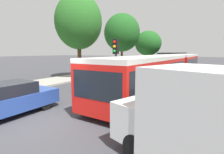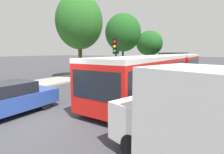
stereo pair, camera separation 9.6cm
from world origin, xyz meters
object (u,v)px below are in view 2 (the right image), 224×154
Objects in this scene: queued_car_white at (101,79)px; queued_car_green at (153,67)px; city_bus_rear at (175,58)px; queued_car_red at (132,71)px; articulated_bus at (164,69)px; tree_left_distant at (149,43)px; tree_left_mid at (78,23)px; traffic_light at (116,54)px; tree_left_far at (123,33)px; queued_car_blue at (7,99)px.

queued_car_white is 11.14m from queued_car_green.
city_bus_rear reaches higher than queued_car_red.
queued_car_red reaches higher than queued_car_white.
tree_left_distant reaches higher than articulated_bus.
traffic_light is at bearing -29.34° from tree_left_mid.
tree_left_distant is at bearing 89.84° from tree_left_mid.
queued_car_red is at bearing -123.93° from articulated_bus.
tree_left_distant reaches higher than queued_car_green.
tree_left_mid is (-4.60, 2.85, 4.60)m from queued_car_white.
tree_left_far is (-8.82, 10.15, 3.99)m from articulated_bus.
traffic_light is at bearing -111.44° from queued_car_white.
queued_car_green is at bearing 61.15° from tree_left_mid.
queued_car_white is at bearing -177.43° from city_bus_rear.
tree_left_mid is 0.99× the size of tree_left_far.
tree_left_mid is 10.05m from tree_left_far.
queued_car_white is 5.51m from queued_car_red.
articulated_bus is 3.77× the size of queued_car_green.
tree_left_distant reaches higher than queued_car_red.
queued_car_white is 7.10m from tree_left_mid.
tree_left_far reaches higher than queued_car_red.
traffic_light reaches higher than queued_car_red.
queued_car_red is 17.76m from tree_left_distant.
tree_left_far is (-4.99, 7.38, 4.62)m from queued_car_red.
queued_car_white is (-3.65, -2.73, -0.68)m from articulated_bus.
queued_car_red is at bearing 1.39° from queued_car_white.
tree_left_distant is (0.05, 19.51, -1.06)m from tree_left_mid.
queued_car_green is at bearing -18.79° from tree_left_far.
queued_car_red is 0.53× the size of tree_left_far.
tree_left_far is (-6.67, 13.46, 2.87)m from traffic_light.
tree_left_mid is (-6.10, 3.43, 2.81)m from traffic_light.
articulated_bus is at bearing -156.81° from queued_car_green.
city_bus_rear is at bearing -168.10° from articulated_bus.
tree_left_distant is (0.63, 9.47, -1.12)m from tree_left_far.
queued_car_white is 0.94× the size of queued_car_red.
tree_left_far reaches higher than queued_car_blue.
queued_car_red is at bearing -177.89° from city_bus_rear.
traffic_light reaches higher than queued_car_green.
articulated_bus is 9.89m from queued_car_blue.
queued_car_red is 5.63m from queued_car_green.
tree_left_far is at bearing 33.55° from queued_car_red.
tree_left_mid is 1.22× the size of tree_left_distant.
queued_car_white is at bearing -104.34° from traffic_light.
city_bus_rear is at bearing 78.23° from tree_left_mid.
queued_car_green is 7.12m from tree_left_far.
articulated_bus is at bearing -24.48° from queued_car_blue.
queued_car_green is at bearing -1.56° from queued_car_blue.
tree_left_distant is at bearing 21.40° from queued_car_green.
queued_car_white is (0.13, -24.30, -0.74)m from city_bus_rear.
queued_car_blue is 0.94× the size of queued_car_red.
articulated_bus is at bearing -53.73° from queued_car_white.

